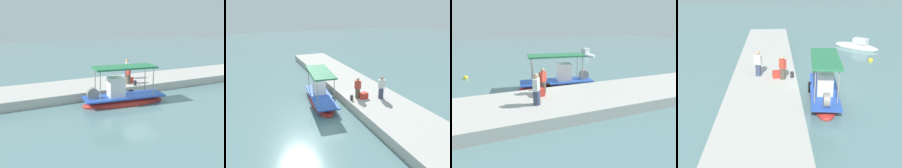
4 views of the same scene
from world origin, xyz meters
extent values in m
plane|color=slate|center=(0.00, 0.00, 0.00)|extent=(120.00, 120.00, 0.00)
cube|color=#BCB8B1|center=(0.00, -3.89, 0.34)|extent=(36.00, 4.48, 0.68)
ellipsoid|color=red|center=(1.18, -0.07, 0.08)|extent=(6.19, 2.34, 0.86)
cube|color=blue|center=(1.18, -0.07, 0.56)|extent=(5.95, 2.32, 0.10)
cube|color=silver|center=(1.78, -0.13, 1.25)|extent=(1.20, 1.05, 1.47)
cylinder|color=gray|center=(3.17, 0.36, 1.55)|extent=(0.07, 0.07, 2.07)
cylinder|color=gray|center=(3.03, -0.92, 1.55)|extent=(0.07, 0.07, 2.07)
cylinder|color=gray|center=(-0.67, 0.79, 1.55)|extent=(0.07, 0.07, 2.07)
cylinder|color=gray|center=(-0.81, -0.49, 1.55)|extent=(0.07, 0.07, 2.07)
cube|color=#2B7A4B|center=(1.18, -0.07, 2.64)|extent=(4.52, 2.15, 0.12)
torus|color=black|center=(0.19, -0.84, 0.36)|extent=(0.76, 0.26, 0.74)
cylinder|color=gray|center=(3.46, -0.32, 0.96)|extent=(0.83, 0.44, 0.80)
cylinder|color=#38435D|center=(-1.34, -4.28, 1.09)|extent=(0.54, 0.54, 0.83)
cube|color=silver|center=(-1.34, -4.28, 1.85)|extent=(0.48, 0.58, 0.69)
sphere|color=tan|center=(-1.34, -4.28, 2.33)|extent=(0.27, 0.27, 0.27)
cylinder|color=brown|center=(-0.56, -2.60, 1.06)|extent=(0.52, 0.52, 0.77)
cube|color=#CD4130|center=(-0.56, -2.60, 1.76)|extent=(0.52, 0.50, 0.64)
sphere|color=tan|center=(-0.56, -2.60, 2.21)|extent=(0.25, 0.25, 0.25)
cylinder|color=#2D2D33|center=(-0.82, -1.95, 0.88)|extent=(0.24, 0.24, 0.40)
cube|color=red|center=(-0.88, -3.00, 0.91)|extent=(0.54, 0.63, 0.47)
camera|label=1|loc=(9.05, 14.56, 5.70)|focal=39.20mm
camera|label=2|loc=(-15.24, 5.27, 7.56)|focal=35.73mm
camera|label=3|loc=(-3.19, -13.69, 4.94)|focal=29.59mm
camera|label=4|loc=(16.90, -3.09, 7.52)|focal=44.02mm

